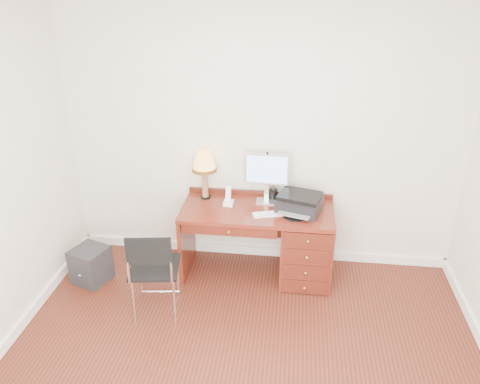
# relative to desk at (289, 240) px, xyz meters

# --- Properties ---
(ground) EXTENTS (4.00, 4.00, 0.00)m
(ground) POSITION_rel_desk_xyz_m (-0.32, -1.40, -0.41)
(ground) COLOR #3B150D
(ground) RESTS_ON ground
(room_shell) EXTENTS (4.00, 4.00, 4.00)m
(room_shell) POSITION_rel_desk_xyz_m (-0.32, -0.77, -0.36)
(room_shell) COLOR silver
(room_shell) RESTS_ON ground
(desk) EXTENTS (1.50, 0.67, 0.75)m
(desk) POSITION_rel_desk_xyz_m (0.00, 0.00, 0.00)
(desk) COLOR maroon
(desk) RESTS_ON ground
(monitor) EXTENTS (0.44, 0.15, 0.51)m
(monitor) POSITION_rel_desk_xyz_m (-0.25, 0.19, 0.66)
(monitor) COLOR silver
(monitor) RESTS_ON desk
(keyboard) EXTENTS (0.39, 0.21, 0.01)m
(keyboard) POSITION_rel_desk_xyz_m (-0.17, -0.10, 0.34)
(keyboard) COLOR white
(keyboard) RESTS_ON desk
(mouse_pad) EXTENTS (0.22, 0.22, 0.04)m
(mouse_pad) POSITION_rel_desk_xyz_m (0.04, -0.11, 0.35)
(mouse_pad) COLOR black
(mouse_pad) RESTS_ON desk
(printer) EXTENTS (0.48, 0.42, 0.18)m
(printer) POSITION_rel_desk_xyz_m (0.09, 0.01, 0.43)
(printer) COLOR black
(printer) RESTS_ON desk
(leg_lamp) EXTENTS (0.25, 0.25, 0.51)m
(leg_lamp) POSITION_rel_desk_xyz_m (-0.88, 0.18, 0.71)
(leg_lamp) COLOR black
(leg_lamp) RESTS_ON desk
(phone) EXTENTS (0.10, 0.10, 0.21)m
(phone) POSITION_rel_desk_xyz_m (-0.62, 0.05, 0.40)
(phone) COLOR white
(phone) RESTS_ON desk
(pen_cup) EXTENTS (0.09, 0.09, 0.11)m
(pen_cup) POSITION_rel_desk_xyz_m (-0.18, 0.22, 0.39)
(pen_cup) COLOR black
(pen_cup) RESTS_ON desk
(chair) EXTENTS (0.48, 0.48, 0.90)m
(chair) POSITION_rel_desk_xyz_m (-1.18, -0.78, 0.13)
(chair) COLOR black
(chair) RESTS_ON ground
(equipment_box) EXTENTS (0.40, 0.40, 0.37)m
(equipment_box) POSITION_rel_desk_xyz_m (-1.98, -0.35, -0.23)
(equipment_box) COLOR black
(equipment_box) RESTS_ON ground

